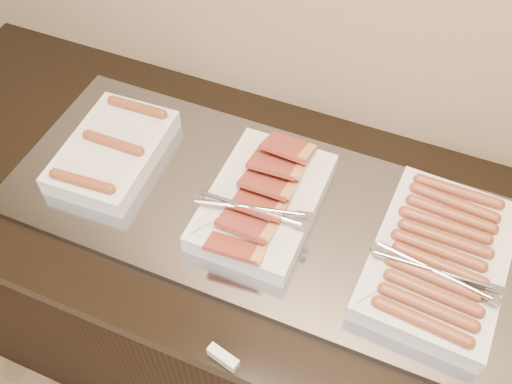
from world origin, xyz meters
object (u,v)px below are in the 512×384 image
at_px(dish_left, 113,150).
at_px(dish_center, 263,201).
at_px(dish_right, 439,258).
at_px(warming_tray, 260,209).
at_px(counter, 263,302).

distance_m(dish_left, dish_center, 0.40).
bearing_deg(dish_right, warming_tray, -177.58).
bearing_deg(counter, dish_right, -0.45).
relative_size(warming_tray, dish_right, 2.89).
xyz_separation_m(counter, warming_tray, (-0.01, 0.00, 0.46)).
distance_m(counter, dish_center, 0.50).
relative_size(warming_tray, dish_left, 3.66).
relative_size(dish_left, dish_center, 0.86).
bearing_deg(counter, dish_left, 180.00).
distance_m(warming_tray, dish_right, 0.41).
height_order(dish_left, dish_center, dish_center).
xyz_separation_m(counter, dish_center, (-0.00, -0.00, 0.50)).
xyz_separation_m(dish_center, dish_right, (0.40, 0.00, 0.00)).
relative_size(dish_left, dish_right, 0.79).
xyz_separation_m(warming_tray, dish_center, (0.01, -0.00, 0.04)).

